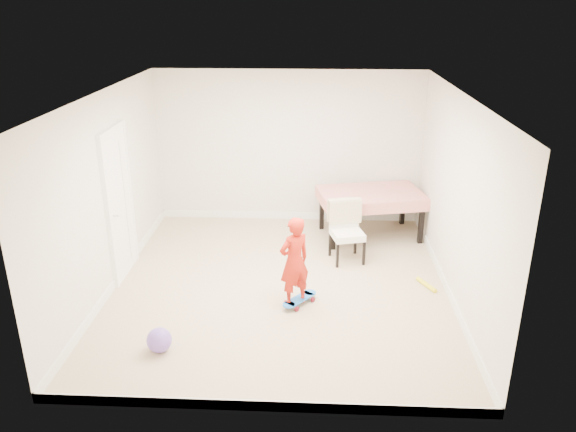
{
  "coord_description": "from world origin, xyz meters",
  "views": [
    {
      "loc": [
        0.44,
        -6.78,
        3.7
      ],
      "look_at": [
        0.1,
        0.2,
        0.95
      ],
      "focal_mm": 35.0,
      "sensor_mm": 36.0,
      "label": 1
    }
  ],
  "objects_px": {
    "skateboard": "(300,301)",
    "dining_table": "(370,214)",
    "balloon": "(159,340)",
    "child": "(294,264)",
    "dining_chair": "(347,232)"
  },
  "relations": [
    {
      "from": "dining_table",
      "to": "balloon",
      "type": "relative_size",
      "value": 5.79
    },
    {
      "from": "dining_table",
      "to": "dining_chair",
      "type": "height_order",
      "value": "dining_chair"
    },
    {
      "from": "dining_table",
      "to": "child",
      "type": "relative_size",
      "value": 1.38
    },
    {
      "from": "dining_chair",
      "to": "skateboard",
      "type": "distance_m",
      "value": 1.54
    },
    {
      "from": "dining_table",
      "to": "skateboard",
      "type": "relative_size",
      "value": 2.82
    },
    {
      "from": "dining_table",
      "to": "dining_chair",
      "type": "xyz_separation_m",
      "value": [
        -0.42,
        -0.95,
        0.07
      ]
    },
    {
      "from": "skateboard",
      "to": "dining_table",
      "type": "bearing_deg",
      "value": 13.86
    },
    {
      "from": "dining_chair",
      "to": "skateboard",
      "type": "xyz_separation_m",
      "value": [
        -0.66,
        -1.32,
        -0.41
      ]
    },
    {
      "from": "dining_chair",
      "to": "child",
      "type": "height_order",
      "value": "child"
    },
    {
      "from": "skateboard",
      "to": "child",
      "type": "height_order",
      "value": "child"
    },
    {
      "from": "balloon",
      "to": "dining_table",
      "type": "bearing_deg",
      "value": 52.29
    },
    {
      "from": "dining_chair",
      "to": "child",
      "type": "xyz_separation_m",
      "value": [
        -0.73,
        -1.35,
        0.13
      ]
    },
    {
      "from": "skateboard",
      "to": "balloon",
      "type": "distance_m",
      "value": 1.89
    },
    {
      "from": "dining_chair",
      "to": "skateboard",
      "type": "relative_size",
      "value": 1.58
    },
    {
      "from": "skateboard",
      "to": "dining_chair",
      "type": "bearing_deg",
      "value": 12.75
    }
  ]
}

